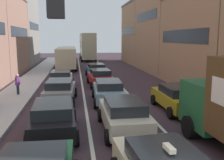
{
  "coord_description": "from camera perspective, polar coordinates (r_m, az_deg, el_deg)",
  "views": [
    {
      "loc": [
        -2.25,
        -3.66,
        4.21
      ],
      "look_at": [
        0.0,
        12.0,
        1.6
      ],
      "focal_mm": 40.87,
      "sensor_mm": 36.0,
      "label": 1
    }
  ],
  "objects": [
    {
      "name": "sidewalk_left",
      "position": [
        24.43,
        -18.55,
        -0.88
      ],
      "size": [
        2.6,
        64.0,
        0.14
      ],
      "primitive_type": "cube",
      "color": "#BBBBBB",
      "rests_on": "ground"
    },
    {
      "name": "lane_stripe_left",
      "position": [
        24.04,
        -6.74,
        -0.77
      ],
      "size": [
        0.16,
        60.0,
        0.01
      ],
      "primitive_type": "cube",
      "color": "silver",
      "rests_on": "ground"
    },
    {
      "name": "lane_stripe_right",
      "position": [
        24.36,
        1.28,
        -0.58
      ],
      "size": [
        0.16,
        60.0,
        0.01
      ],
      "primitive_type": "cube",
      "color": "silver",
      "rests_on": "ground"
    },
    {
      "name": "building_row_right",
      "position": [
        28.95,
        16.96,
        11.02
      ],
      "size": [
        7.2,
        43.9,
        12.73
      ],
      "rotation": [
        0.0,
        0.0,
        -1.57
      ],
      "color": "#9E7556",
      "rests_on": "ground"
    },
    {
      "name": "sedan_centre_lane_second",
      "position": [
        11.7,
        2.61,
        -7.6
      ],
      "size": [
        2.08,
        4.31,
        1.49
      ],
      "rotation": [
        0.0,
        0.0,
        1.58
      ],
      "color": "beige",
      "rests_on": "ground"
    },
    {
      "name": "wagon_left_lane_second",
      "position": [
        11.56,
        -12.96,
        -8.05
      ],
      "size": [
        2.2,
        4.37,
        1.49
      ],
      "rotation": [
        0.0,
        0.0,
        1.61
      ],
      "color": "black",
      "rests_on": "ground"
    },
    {
      "name": "hatchback_centre_lane_third",
      "position": [
        16.77,
        -0.83,
        -2.38
      ],
      "size": [
        2.18,
        4.36,
        1.49
      ],
      "rotation": [
        0.0,
        0.0,
        1.54
      ],
      "color": "#759EB7",
      "rests_on": "ground"
    },
    {
      "name": "sedan_left_lane_third",
      "position": [
        17.29,
        -11.53,
        -2.21
      ],
      "size": [
        2.24,
        4.39,
        1.49
      ],
      "rotation": [
        0.0,
        0.0,
        1.52
      ],
      "color": "gray",
      "rests_on": "ground"
    },
    {
      "name": "coupe_centre_lane_fourth",
      "position": [
        22.61,
        -2.69,
        0.68
      ],
      "size": [
        2.24,
        4.39,
        1.49
      ],
      "rotation": [
        0.0,
        0.0,
        1.62
      ],
      "color": "#A51E1E",
      "rests_on": "ground"
    },
    {
      "name": "sedan_left_lane_fourth",
      "position": [
        22.08,
        -11.3,
        0.29
      ],
      "size": [
        2.08,
        4.31,
        1.49
      ],
      "rotation": [
        0.0,
        0.0,
        1.57
      ],
      "color": "silver",
      "rests_on": "ground"
    },
    {
      "name": "sedan_centre_lane_fifth",
      "position": [
        27.66,
        -3.6,
        2.26
      ],
      "size": [
        2.22,
        4.38,
        1.49
      ],
      "rotation": [
        0.0,
        0.0,
        1.62
      ],
      "color": "#194C8C",
      "rests_on": "ground"
    },
    {
      "name": "sedan_right_lane_behind_truck",
      "position": [
        15.37,
        14.32,
        -3.77
      ],
      "size": [
        2.07,
        4.31,
        1.49
      ],
      "rotation": [
        0.0,
        0.0,
        1.57
      ],
      "color": "#B29319",
      "rests_on": "ground"
    },
    {
      "name": "bus_mid_queue_primary",
      "position": [
        35.92,
        -10.18,
        5.31
      ],
      "size": [
        2.91,
        10.53,
        2.9
      ],
      "rotation": [
        0.0,
        0.0,
        1.59
      ],
      "color": "#BFB793",
      "rests_on": "ground"
    },
    {
      "name": "bus_far_queue_secondary",
      "position": [
        49.15,
        -5.51,
        7.72
      ],
      "size": [
        2.93,
        10.54,
        5.06
      ],
      "rotation": [
        0.0,
        0.0,
        1.59
      ],
      "color": "#BFB793",
      "rests_on": "ground"
    },
    {
      "name": "pedestrian_mid_sidewalk",
      "position": [
        19.81,
        -20.37,
        -0.71
      ],
      "size": [
        0.34,
        0.54,
        1.66
      ],
      "rotation": [
        0.0,
        0.0,
        0.02
      ],
      "color": "#262D47",
      "rests_on": "ground"
    }
  ]
}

